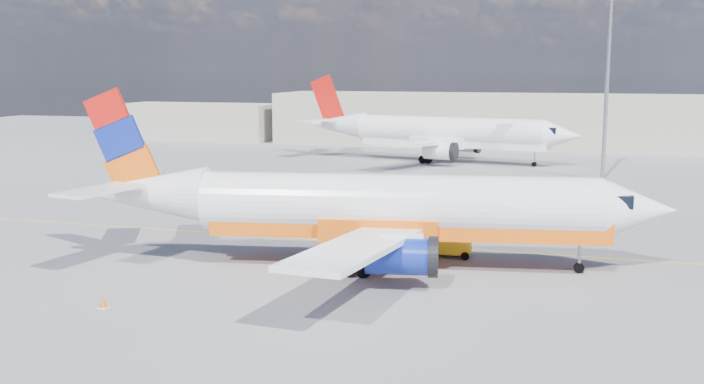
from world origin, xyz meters
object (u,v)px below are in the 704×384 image
(second_jet, at_px, (441,133))
(gse_tug, at_px, (449,243))
(traffic_cone, at_px, (103,302))
(main_jet, at_px, (379,208))

(second_jet, relative_size, gse_tug, 13.49)
(traffic_cone, bearing_deg, main_jet, 46.85)
(main_jet, bearing_deg, gse_tug, 36.83)
(main_jet, height_order, gse_tug, main_jet)
(main_jet, distance_m, traffic_cone, 16.85)
(main_jet, bearing_deg, traffic_cone, -142.46)
(main_jet, height_order, second_jet, second_jet)
(second_jet, height_order, traffic_cone, second_jet)
(second_jet, distance_m, traffic_cone, 66.99)
(main_jet, relative_size, gse_tug, 13.22)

